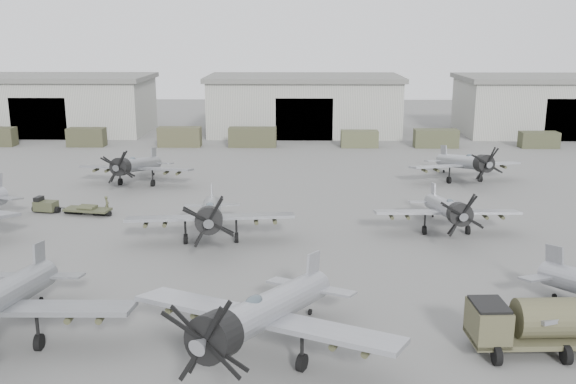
% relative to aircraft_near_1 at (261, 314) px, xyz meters
% --- Properties ---
extents(ground, '(220.00, 220.00, 0.00)m').
position_rel_aircraft_near_1_xyz_m(ground, '(2.42, 7.77, -2.48)').
color(ground, '#565654').
rests_on(ground, ground).
extents(hangar_left, '(29.00, 14.80, 8.70)m').
position_rel_aircraft_near_1_xyz_m(hangar_left, '(-35.58, 69.73, 1.89)').
color(hangar_left, '#A4A59A').
rests_on(hangar_left, ground).
extents(hangar_center, '(29.00, 14.80, 8.70)m').
position_rel_aircraft_near_1_xyz_m(hangar_center, '(2.42, 69.73, 1.89)').
color(hangar_center, '#A4A59A').
rests_on(hangar_center, ground).
extents(hangar_right, '(29.00, 14.80, 8.70)m').
position_rel_aircraft_near_1_xyz_m(hangar_right, '(40.42, 69.73, 1.89)').
color(hangar_right, '#A4A59A').
rests_on(hangar_right, ground).
extents(support_truck_1, '(4.99, 2.20, 2.47)m').
position_rel_aircraft_near_1_xyz_m(support_truck_1, '(-27.12, 57.77, -1.25)').
color(support_truck_1, '#383825').
rests_on(support_truck_1, ground).
extents(support_truck_2, '(5.73, 2.20, 2.62)m').
position_rel_aircraft_near_1_xyz_m(support_truck_2, '(-14.43, 57.77, -1.17)').
color(support_truck_2, '#42412B').
rests_on(support_truck_2, ground).
extents(support_truck_3, '(6.41, 2.20, 2.60)m').
position_rel_aircraft_near_1_xyz_m(support_truck_3, '(-4.56, 57.77, -1.18)').
color(support_truck_3, '#3B3C27').
rests_on(support_truck_3, ground).
extents(support_truck_4, '(4.96, 2.20, 2.23)m').
position_rel_aircraft_near_1_xyz_m(support_truck_4, '(9.83, 57.77, -1.37)').
color(support_truck_4, '#474A30').
rests_on(support_truck_4, ground).
extents(support_truck_5, '(5.81, 2.20, 2.42)m').
position_rel_aircraft_near_1_xyz_m(support_truck_5, '(20.09, 57.77, -1.27)').
color(support_truck_5, '#3E412A').
rests_on(support_truck_5, ground).
extents(support_truck_6, '(5.02, 2.20, 2.13)m').
position_rel_aircraft_near_1_xyz_m(support_truck_6, '(33.84, 57.77, -1.42)').
color(support_truck_6, '#3A3C27').
rests_on(support_truck_6, ground).
extents(aircraft_near_1, '(13.31, 12.07, 5.46)m').
position_rel_aircraft_near_1_xyz_m(aircraft_near_1, '(0.00, 0.00, 0.00)').
color(aircraft_near_1, '#9FA1A7').
rests_on(aircraft_near_1, ground).
extents(aircraft_mid_1, '(12.54, 11.28, 4.98)m').
position_rel_aircraft_near_1_xyz_m(aircraft_mid_1, '(-4.75, 17.39, -0.22)').
color(aircraft_mid_1, gray).
rests_on(aircraft_mid_1, ground).
extents(aircraft_mid_2, '(11.15, 10.03, 4.48)m').
position_rel_aircraft_near_1_xyz_m(aircraft_mid_2, '(13.18, 19.82, -0.45)').
color(aircraft_mid_2, '#95979D').
rests_on(aircraft_mid_2, ground).
extents(aircraft_far_0, '(11.67, 10.51, 4.63)m').
position_rel_aircraft_near_1_xyz_m(aircraft_far_0, '(-14.80, 35.22, -0.37)').
color(aircraft_far_0, gray).
rests_on(aircraft_far_0, ground).
extents(aircraft_far_1, '(11.73, 10.56, 4.67)m').
position_rel_aircraft_near_1_xyz_m(aircraft_far_1, '(18.95, 37.23, -0.36)').
color(aircraft_far_1, '#989BA1').
rests_on(aircraft_far_1, ground).
extents(fuel_tanker, '(7.38, 3.58, 2.81)m').
position_rel_aircraft_near_1_xyz_m(fuel_tanker, '(13.67, 1.23, -0.87)').
color(fuel_tanker, '#47452E').
rests_on(fuel_tanker, ground).
extents(tug_trailer, '(6.98, 2.59, 1.38)m').
position_rel_aircraft_near_1_xyz_m(tug_trailer, '(-18.76, 25.22, -1.96)').
color(tug_trailer, '#373A26').
rests_on(tug_trailer, ground).
extents(ground_crew, '(0.45, 0.61, 1.52)m').
position_rel_aircraft_near_1_xyz_m(ground_crew, '(-14.81, 25.28, -1.72)').
color(ground_crew, '#44462E').
rests_on(ground_crew, ground).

